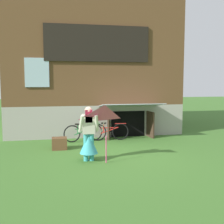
% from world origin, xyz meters
% --- Properties ---
extents(ground_plane, '(60.00, 60.00, 0.00)m').
position_xyz_m(ground_plane, '(0.00, 0.00, 0.00)').
color(ground_plane, '#3D6B28').
extents(log_house, '(7.30, 6.63, 5.64)m').
position_xyz_m(log_house, '(0.00, 5.76, 2.82)').
color(log_house, '#9E998E').
rests_on(log_house, ground_plane).
extents(person, '(0.61, 0.52, 1.56)m').
position_xyz_m(person, '(-0.76, -0.30, 0.65)').
color(person, teal).
rests_on(person, ground_plane).
extents(kite, '(0.93, 1.01, 1.51)m').
position_xyz_m(kite, '(-0.38, -0.87, 1.24)').
color(kite, '#E54C7F').
rests_on(kite, ground_plane).
extents(bicycle_red, '(1.52, 0.10, 0.70)m').
position_xyz_m(bicycle_red, '(0.35, 2.38, 0.34)').
color(bicycle_red, black).
rests_on(bicycle_red, ground_plane).
extents(bicycle_green, '(1.50, 0.32, 0.70)m').
position_xyz_m(bicycle_green, '(-0.65, 2.37, 0.34)').
color(bicycle_green, black).
rests_on(bicycle_green, ground_plane).
extents(wooden_crate, '(0.49, 0.42, 0.39)m').
position_xyz_m(wooden_crate, '(-1.56, 1.28, 0.20)').
color(wooden_crate, brown).
rests_on(wooden_crate, ground_plane).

